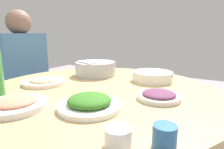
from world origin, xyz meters
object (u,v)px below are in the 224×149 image
(rice_bowl, at_px, (96,68))
(dish_greens, at_px, (89,103))
(dish_eggplant, at_px, (159,96))
(tea_cup_near, at_px, (165,137))
(diner_left, at_px, (23,66))
(dish_shrimp, at_px, (15,104))
(round_dining_table, at_px, (100,110))
(stool_for_diner_left, at_px, (29,128))
(tea_cup_far, at_px, (118,138))
(soup_bowl, at_px, (152,76))
(dish_noodles, at_px, (44,81))

(rice_bowl, bearing_deg, dish_greens, -146.84)
(dish_eggplant, xyz_separation_m, tea_cup_near, (-0.35, -0.12, 0.01))
(rice_bowl, xyz_separation_m, tea_cup_near, (-0.62, -0.66, -0.02))
(dish_eggplant, height_order, tea_cup_near, tea_cup_near)
(rice_bowl, height_order, dish_eggplant, rice_bowl)
(rice_bowl, height_order, dish_greens, rice_bowl)
(dish_eggplant, height_order, diner_left, diner_left)
(dish_shrimp, bearing_deg, round_dining_table, -18.08)
(stool_for_diner_left, bearing_deg, tea_cup_far, -115.29)
(rice_bowl, xyz_separation_m, soup_bowl, (0.04, -0.40, -0.02))
(diner_left, bearing_deg, round_dining_table, -99.82)
(rice_bowl, relative_size, dish_noodles, 1.16)
(rice_bowl, relative_size, soup_bowl, 1.07)
(dish_noodles, distance_m, tea_cup_far, 0.75)
(dish_greens, height_order, diner_left, diner_left)
(stool_for_diner_left, xyz_separation_m, diner_left, (0.00, -0.00, 0.55))
(soup_bowl, distance_m, dish_eggplant, 0.34)
(tea_cup_far, bearing_deg, dish_eggplant, 2.73)
(dish_noodles, distance_m, stool_for_diner_left, 0.79)
(dish_eggplant, bearing_deg, diner_left, 82.52)
(dish_greens, relative_size, dish_eggplant, 1.29)
(dish_noodles, height_order, diner_left, diner_left)
(rice_bowl, bearing_deg, dish_shrimp, -172.85)
(dish_greens, bearing_deg, tea_cup_far, -127.68)
(diner_left, bearing_deg, stool_for_diner_left, 90.00)
(round_dining_table, relative_size, dish_greens, 5.08)
(tea_cup_near, bearing_deg, rice_bowl, 46.46)
(diner_left, bearing_deg, rice_bowl, -80.02)
(tea_cup_far, distance_m, diner_left, 1.33)
(stool_for_diner_left, bearing_deg, diner_left, -90.00)
(tea_cup_near, bearing_deg, tea_cup_far, 119.03)
(soup_bowl, height_order, diner_left, diner_left)
(dish_shrimp, bearing_deg, tea_cup_near, -86.78)
(dish_greens, bearing_deg, rice_bowl, 33.16)
(dish_noodles, relative_size, stool_for_diner_left, 0.51)
(dish_greens, bearing_deg, dish_eggplant, -39.51)
(rice_bowl, bearing_deg, stool_for_diner_left, 99.98)
(rice_bowl, height_order, dish_shrimp, rice_bowl)
(soup_bowl, bearing_deg, round_dining_table, 148.50)
(dish_greens, relative_size, stool_for_diner_left, 0.53)
(dish_noodles, xyz_separation_m, tea_cup_far, (-0.33, -0.67, 0.01))
(stool_for_diner_left, bearing_deg, dish_eggplant, -97.48)
(soup_bowl, distance_m, dish_shrimp, 0.77)
(rice_bowl, bearing_deg, round_dining_table, -141.19)
(dish_greens, relative_size, dish_noodles, 1.03)
(rice_bowl, xyz_separation_m, stool_for_diner_left, (-0.11, 0.65, -0.58))
(round_dining_table, distance_m, dish_noodles, 0.37)
(dish_noodles, bearing_deg, dish_shrimp, -147.13)
(soup_bowl, relative_size, dish_shrimp, 1.06)
(soup_bowl, xyz_separation_m, dish_greens, (-0.55, 0.06, -0.01))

